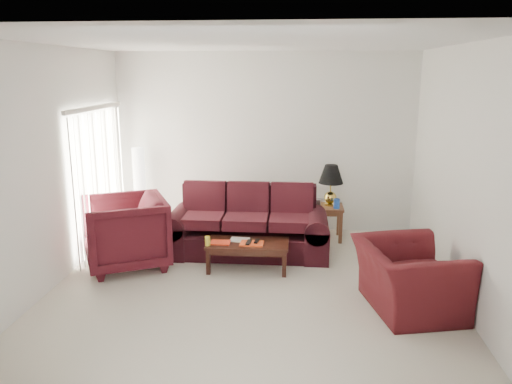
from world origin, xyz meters
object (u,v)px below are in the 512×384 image
(coffee_table, at_px, (248,256))
(armchair_left, at_px, (126,232))
(armchair_right, at_px, (408,278))
(end_table, at_px, (327,222))
(floor_lamp, at_px, (140,189))
(sofa, at_px, (247,222))

(coffee_table, bearing_deg, armchair_left, -159.61)
(armchair_left, height_order, armchair_right, armchair_left)
(end_table, distance_m, armchair_left, 3.21)
(floor_lamp, xyz_separation_m, coffee_table, (2.01, -1.58, -0.53))
(sofa, bearing_deg, coffee_table, -82.66)
(sofa, height_order, armchair_right, sofa)
(armchair_right, xyz_separation_m, coffee_table, (-1.95, 1.04, -0.19))
(sofa, bearing_deg, armchair_right, -39.01)
(sofa, xyz_separation_m, floor_lamp, (-1.93, 0.96, 0.23))
(end_table, relative_size, coffee_table, 0.50)
(armchair_left, distance_m, coffee_table, 1.73)
(sofa, relative_size, armchair_left, 2.19)
(end_table, relative_size, armchair_left, 0.50)
(floor_lamp, height_order, coffee_table, floor_lamp)
(floor_lamp, relative_size, armchair_right, 1.23)
(armchair_left, xyz_separation_m, coffee_table, (1.71, 0.04, -0.30))
(armchair_right, bearing_deg, floor_lamp, 43.56)
(armchair_left, height_order, coffee_table, armchair_left)
(sofa, height_order, floor_lamp, floor_lamp)
(armchair_right, bearing_deg, end_table, 5.13)
(sofa, distance_m, armchair_right, 2.62)
(end_table, distance_m, coffee_table, 1.82)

